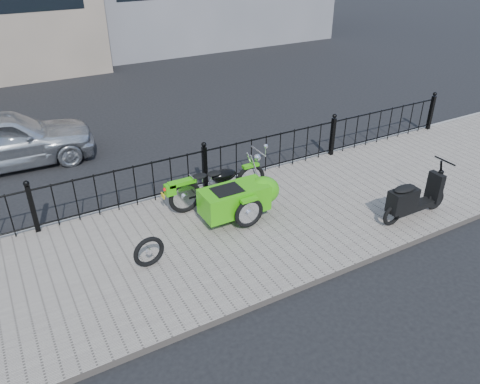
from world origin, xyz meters
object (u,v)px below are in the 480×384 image
spare_tire (149,252)px  motorcycle_sidecar (239,194)px  scooter (412,199)px  sedan_car (5,139)px

spare_tire → motorcycle_sidecar: bearing=17.8°
scooter → sedan_car: 9.31m
scooter → spare_tire: 5.06m
scooter → sedan_car: bearing=134.5°
scooter → sedan_car: (-6.53, 6.64, 0.14)m
motorcycle_sidecar → sedan_car: bearing=126.9°
scooter → spare_tire: size_ratio=2.91×
scooter → sedan_car: sedan_car is taller
spare_tire → sedan_car: sedan_car is taller
motorcycle_sidecar → scooter: size_ratio=1.40×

